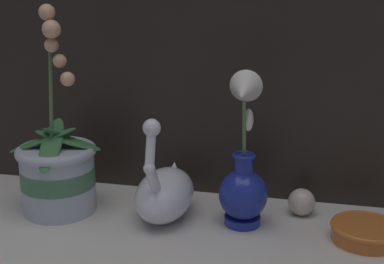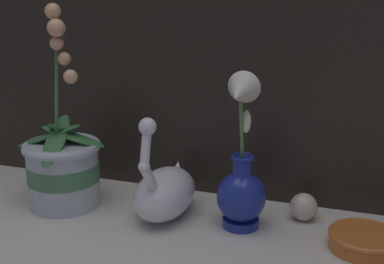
{
  "view_description": "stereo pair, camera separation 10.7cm",
  "coord_description": "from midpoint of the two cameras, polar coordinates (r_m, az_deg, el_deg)",
  "views": [
    {
      "loc": [
        0.2,
        -0.87,
        0.49
      ],
      "look_at": [
        -0.03,
        0.13,
        0.18
      ],
      "focal_mm": 50.0,
      "sensor_mm": 36.0,
      "label": 1
    },
    {
      "loc": [
        0.3,
        -0.84,
        0.49
      ],
      "look_at": [
        -0.03,
        0.13,
        0.18
      ],
      "focal_mm": 50.0,
      "sensor_mm": 36.0,
      "label": 2
    }
  ],
  "objects": [
    {
      "name": "swan_figurine",
      "position": [
        1.11,
        -5.67,
        -6.38
      ],
      "size": [
        0.12,
        0.22,
        0.23
      ],
      "color": "white",
      "rests_on": "ground_plane"
    },
    {
      "name": "ground_plane",
      "position": [
        1.02,
        -3.18,
        -12.11
      ],
      "size": [
        2.8,
        2.8,
        0.0
      ],
      "primitive_type": "plane",
      "color": "beige"
    },
    {
      "name": "amber_dish",
      "position": [
        1.06,
        15.31,
        -10.21
      ],
      "size": [
        0.13,
        0.13,
        0.03
      ],
      "color": "#C66628",
      "rests_on": "ground_plane"
    },
    {
      "name": "glass_sphere",
      "position": [
        1.14,
        8.99,
        -7.44
      ],
      "size": [
        0.06,
        0.06,
        0.06
      ],
      "color": "beige",
      "rests_on": "ground_plane"
    },
    {
      "name": "blue_vase",
      "position": [
        1.05,
        2.59,
        -4.72
      ],
      "size": [
        0.1,
        0.12,
        0.32
      ],
      "color": "navy",
      "rests_on": "ground_plane"
    },
    {
      "name": "orchid_potted_plant",
      "position": [
        1.17,
        -16.7,
        -3.91
      ],
      "size": [
        0.2,
        0.19,
        0.43
      ],
      "color": "#B2BCCC",
      "rests_on": "ground_plane"
    }
  ]
}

